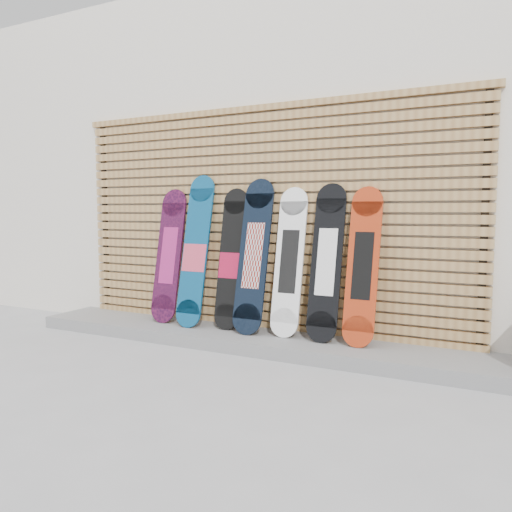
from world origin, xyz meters
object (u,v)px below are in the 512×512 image
object	(u,v)px
snowboard_0	(169,255)
snowboard_6	(363,266)
snowboard_4	(289,261)
snowboard_2	(231,260)
snowboard_1	(195,251)
snowboard_5	(327,262)
snowboard_3	(254,255)

from	to	relation	value
snowboard_0	snowboard_6	distance (m)	2.06
snowboard_4	snowboard_0	bearing A→B (deg)	-179.87
snowboard_0	snowboard_2	distance (m)	0.74
snowboard_1	snowboard_5	xyz separation A→B (m)	(1.38, 0.02, -0.05)
snowboard_3	snowboard_4	distance (m)	0.36
snowboard_1	snowboard_4	distance (m)	1.01
snowboard_4	snowboard_5	xyz separation A→B (m)	(0.37, -0.01, 0.01)
snowboard_1	snowboard_2	distance (m)	0.40
snowboard_2	snowboard_3	xyz separation A→B (m)	(0.27, -0.04, 0.05)
snowboard_2	snowboard_4	xyz separation A→B (m)	(0.62, -0.01, 0.01)
snowboard_1	snowboard_2	bearing A→B (deg)	6.51
snowboard_2	snowboard_3	distance (m)	0.28
snowboard_1	snowboard_3	world-z (taller)	snowboard_1
snowboard_0	snowboard_6	size ratio (longest dim) A/B	1.01
snowboard_0	snowboard_2	size ratio (longest dim) A/B	1.00
snowboard_3	snowboard_6	xyz separation A→B (m)	(1.05, 0.02, -0.05)
snowboard_3	snowboard_4	xyz separation A→B (m)	(0.35, 0.03, -0.04)
snowboard_2	snowboard_6	world-z (taller)	snowboard_2
snowboard_1	snowboard_3	xyz separation A→B (m)	(0.66, 0.00, -0.02)
snowboard_0	snowboard_5	bearing A→B (deg)	-0.32
snowboard_2	snowboard_4	bearing A→B (deg)	-0.78
snowboard_4	snowboard_6	distance (m)	0.69
snowboard_1	snowboard_3	distance (m)	0.66
snowboard_0	snowboard_4	bearing A→B (deg)	0.13
snowboard_4	snowboard_1	bearing A→B (deg)	-177.97
snowboard_1	snowboard_4	size ratio (longest dim) A/B	1.10
snowboard_4	snowboard_5	size ratio (longest dim) A/B	0.98
snowboard_4	snowboard_6	world-z (taller)	snowboard_4
snowboard_3	snowboard_6	distance (m)	1.05
snowboard_0	snowboard_1	bearing A→B (deg)	-5.32
snowboard_0	snowboard_3	world-z (taller)	snowboard_3
snowboard_2	snowboard_4	distance (m)	0.62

